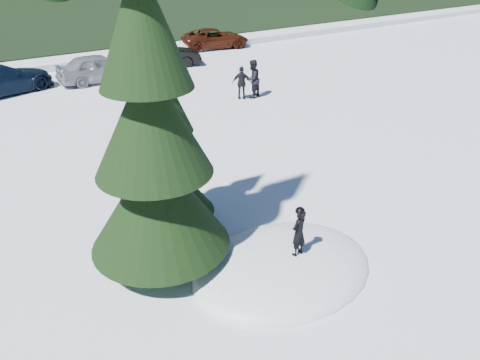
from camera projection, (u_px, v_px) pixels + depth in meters
ground at (282, 269)px, 10.98m from camera, size 200.00×200.00×0.00m
snow_mound at (282, 269)px, 10.98m from camera, size 4.48×3.52×0.96m
spruce_tall at (152, 133)px, 9.69m from camera, size 3.20×3.20×8.60m
spruce_short at (169, 153)px, 11.77m from camera, size 2.20×2.20×5.37m
child_skier at (299, 233)px, 10.45m from camera, size 0.47×0.37×1.16m
adult_0 at (252, 79)px, 22.49m from camera, size 1.08×0.97×1.84m
adult_1 at (242, 83)px, 22.34m from camera, size 0.98×0.84×1.58m
car_4 at (99, 68)px, 25.13m from camera, size 4.45×1.86×1.51m
car_5 at (165, 55)px, 28.25m from camera, size 4.46×2.72×1.39m
car_6 at (214, 38)px, 33.04m from camera, size 5.20×3.11×1.35m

